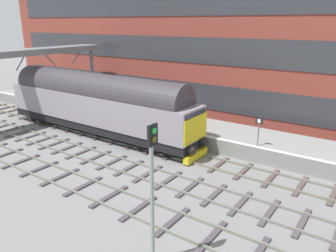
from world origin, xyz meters
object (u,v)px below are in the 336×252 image
waiting_passenger (172,108)px  diesel_locomotive (96,103)px  signal_post_mid (152,182)px  platform_number_sign (259,127)px

waiting_passenger → diesel_locomotive: bearing=28.9°
signal_post_mid → waiting_passenger: 14.65m
waiting_passenger → platform_number_sign: bearing=157.9°
signal_post_mid → diesel_locomotive: bearing=53.7°
diesel_locomotive → waiting_passenger: size_ratio=10.74×
signal_post_mid → waiting_passenger: bearing=31.5°
signal_post_mid → waiting_passenger: signal_post_mid is taller
waiting_passenger → signal_post_mid: bearing=111.5°
platform_number_sign → diesel_locomotive: bearing=99.6°
diesel_locomotive → signal_post_mid: (-8.87, -12.06, 0.70)m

